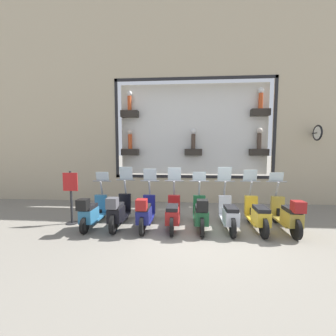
% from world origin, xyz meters
% --- Properties ---
extents(ground_plane, '(120.00, 120.00, 0.00)m').
position_xyz_m(ground_plane, '(0.00, 0.00, 0.00)').
color(ground_plane, gray).
extents(building_facade, '(1.22, 36.00, 8.92)m').
position_xyz_m(building_facade, '(3.60, -0.00, 4.56)').
color(building_facade, tan).
rests_on(building_facade, ground_plane).
extents(scooter_olive_0, '(1.81, 0.61, 1.56)m').
position_xyz_m(scooter_olive_0, '(0.22, -2.46, 0.48)').
color(scooter_olive_0, black).
rests_on(scooter_olive_0, ground_plane).
extents(scooter_yellow_1, '(1.81, 0.60, 1.63)m').
position_xyz_m(scooter_yellow_1, '(0.28, -1.67, 0.44)').
color(scooter_yellow_1, black).
rests_on(scooter_yellow_1, ground_plane).
extents(scooter_silver_2, '(1.81, 0.60, 1.71)m').
position_xyz_m(scooter_silver_2, '(0.28, -0.89, 0.44)').
color(scooter_silver_2, black).
rests_on(scooter_silver_2, ground_plane).
extents(scooter_green_3, '(1.80, 0.61, 1.55)m').
position_xyz_m(scooter_green_3, '(0.22, -0.11, 0.48)').
color(scooter_green_3, black).
rests_on(scooter_green_3, ground_plane).
extents(scooter_red_4, '(1.80, 0.60, 1.69)m').
position_xyz_m(scooter_red_4, '(0.28, 0.68, 0.44)').
color(scooter_red_4, black).
rests_on(scooter_red_4, ground_plane).
extents(scooter_navy_5, '(1.80, 0.60, 1.65)m').
position_xyz_m(scooter_navy_5, '(0.22, 1.46, 0.47)').
color(scooter_navy_5, black).
rests_on(scooter_navy_5, ground_plane).
extents(scooter_black_6, '(1.81, 0.61, 1.70)m').
position_xyz_m(scooter_black_6, '(0.22, 2.25, 0.49)').
color(scooter_black_6, black).
rests_on(scooter_black_6, ground_plane).
extents(scooter_teal_7, '(1.79, 0.61, 1.53)m').
position_xyz_m(scooter_teal_7, '(0.20, 3.03, 0.45)').
color(scooter_teal_7, black).
rests_on(scooter_teal_7, ground_plane).
extents(shop_sign_post, '(0.36, 0.45, 1.61)m').
position_xyz_m(shop_sign_post, '(0.46, 3.78, 0.87)').
color(shop_sign_post, '#232326').
rests_on(shop_sign_post, ground_plane).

